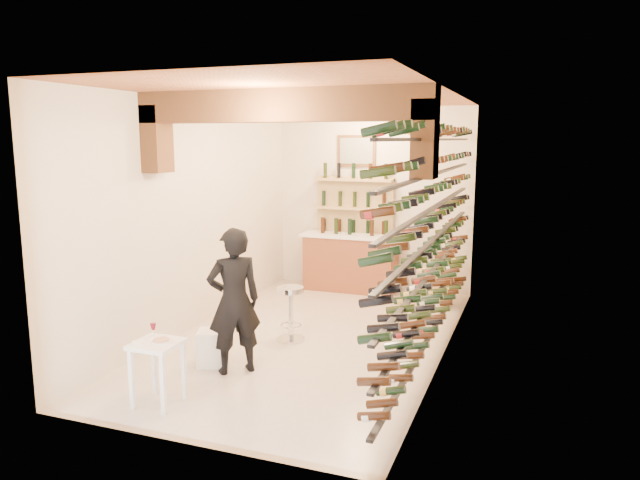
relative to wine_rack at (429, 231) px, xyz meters
The scene contains 11 objects.
ground 2.18m from the wine_rack, behind, with size 6.00×6.00×0.00m, color beige.
room_shell 1.70m from the wine_rack, behind, with size 3.52×6.02×3.21m.
wine_rack is the anchor object (origin of this frame).
back_counter 3.38m from the wine_rack, 124.66° to the left, with size 1.70×0.62×1.29m.
back_shelving 3.44m from the wine_rack, 122.37° to the left, with size 1.40×0.31×2.73m.
tasting_table 3.46m from the wine_rack, 133.35° to the right, with size 0.45×0.45×0.80m.
white_stool 2.96m from the wine_rack, 151.09° to the right, with size 0.33×0.33×0.42m, color white.
person 2.49m from the wine_rack, 144.68° to the right, with size 0.62×0.40×1.69m, color black.
chrome_barstool 2.11m from the wine_rack, behind, with size 0.38×0.38×0.73m.
crate_lower 2.62m from the wine_rack, 97.72° to the left, with size 0.52×0.36×0.31m, color tan.
crate_upper 2.47m from the wine_rack, 97.72° to the left, with size 0.49×0.33×0.28m, color tan.
Camera 1 is at (2.75, -7.13, 2.65)m, focal length 33.20 mm.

